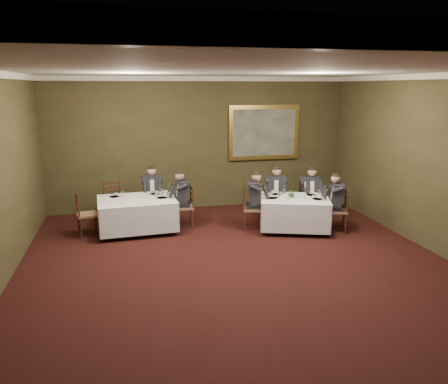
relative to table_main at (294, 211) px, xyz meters
name	(u,v)px	position (x,y,z in m)	size (l,w,h in m)	color
ground	(250,284)	(-1.79, -2.54, -0.45)	(10.00, 10.00, 0.00)	black
ceiling	(253,69)	(-1.79, -2.54, 3.05)	(8.00, 10.00, 0.10)	silver
back_wall	(199,144)	(-1.79, 2.46, 1.30)	(8.00, 0.10, 3.50)	#38331C
crown_molding	(253,73)	(-1.79, -2.54, 2.99)	(8.00, 10.00, 0.12)	white
table_main	(294,211)	(0.00, 0.00, 0.00)	(1.85, 1.61, 0.67)	#32190E
table_second	(137,212)	(-3.54, 0.72, 0.00)	(1.82, 1.44, 0.67)	#32190E
chair_main_backleft	(275,208)	(-0.15, 0.89, -0.17)	(0.54, 0.53, 1.00)	brown
diner_main_backleft	(276,200)	(-0.15, 0.87, 0.06)	(0.52, 0.57, 1.35)	black
chair_main_backright	(309,209)	(0.64, 0.63, -0.17)	(0.47, 0.45, 1.00)	brown
diner_main_backright	(309,200)	(0.64, 0.62, 0.06)	(0.44, 0.51, 1.35)	black
chair_main_endleft	(252,217)	(-0.93, 0.30, -0.17)	(0.51, 0.53, 1.00)	brown
diner_main_endleft	(252,208)	(-0.92, 0.30, 0.06)	(0.56, 0.50, 1.35)	black
chair_main_endright	(337,219)	(0.93, -0.30, -0.17)	(0.55, 0.56, 1.00)	brown
diner_main_endright	(337,210)	(0.92, -0.30, 0.06)	(0.59, 0.54, 1.35)	black
chair_sec_backleft	(115,210)	(-4.07, 1.58, -0.17)	(0.52, 0.51, 1.00)	brown
chair_sec_backright	(153,207)	(-3.13, 1.64, -0.17)	(0.44, 0.42, 1.00)	brown
diner_sec_backright	(152,199)	(-3.13, 1.63, 0.06)	(0.42, 0.48, 1.35)	black
chair_sec_endright	(185,215)	(-2.44, 0.79, -0.17)	(0.42, 0.44, 1.00)	brown
diner_sec_endright	(184,206)	(-2.46, 0.79, 0.06)	(0.48, 0.42, 1.35)	black
chair_sec_endleft	(87,223)	(-4.64, 0.64, -0.17)	(0.50, 0.52, 1.00)	brown
centerpiece	(292,193)	(-0.06, 0.05, 0.43)	(0.21, 0.18, 0.23)	#2D5926
candlestick	(305,192)	(0.19, -0.11, 0.47)	(0.06, 0.06, 0.42)	#B77F38
place_setting_table_main	(278,193)	(-0.24, 0.46, 0.35)	(0.33, 0.31, 0.14)	white
place_setting_table_second	(117,195)	(-3.98, 1.08, 0.35)	(0.33, 0.31, 0.14)	white
painting	(264,133)	(0.00, 2.40, 1.57)	(1.98, 0.09, 1.48)	#E6BD54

